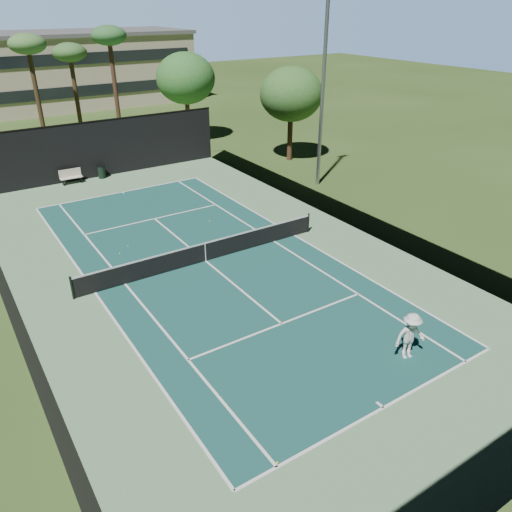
# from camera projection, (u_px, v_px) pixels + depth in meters

# --- Properties ---
(ground) EXTENTS (160.00, 160.00, 0.00)m
(ground) POSITION_uv_depth(u_px,v_px,m) (206.00, 261.00, 24.56)
(ground) COLOR #304B1C
(ground) RESTS_ON ground
(apron_slab) EXTENTS (18.00, 32.00, 0.01)m
(apron_slab) POSITION_uv_depth(u_px,v_px,m) (206.00, 261.00, 24.56)
(apron_slab) COLOR #648E63
(apron_slab) RESTS_ON ground
(court_surface) EXTENTS (10.97, 23.77, 0.01)m
(court_surface) POSITION_uv_depth(u_px,v_px,m) (206.00, 261.00, 24.55)
(court_surface) COLOR #174B46
(court_surface) RESTS_ON ground
(court_lines) EXTENTS (11.07, 23.87, 0.01)m
(court_lines) POSITION_uv_depth(u_px,v_px,m) (206.00, 261.00, 24.55)
(court_lines) COLOR white
(court_lines) RESTS_ON ground
(tennis_net) EXTENTS (12.90, 0.10, 1.10)m
(tennis_net) POSITION_uv_depth(u_px,v_px,m) (205.00, 251.00, 24.31)
(tennis_net) COLOR black
(tennis_net) RESTS_ON ground
(fence) EXTENTS (18.04, 32.05, 4.03)m
(fence) POSITION_uv_depth(u_px,v_px,m) (203.00, 223.00, 23.69)
(fence) COLOR black
(fence) RESTS_ON ground
(player) EXTENTS (1.32, 0.96, 1.82)m
(player) POSITION_uv_depth(u_px,v_px,m) (410.00, 336.00, 17.56)
(player) COLOR silver
(player) RESTS_ON ground
(tennis_ball_a) EXTENTS (0.07, 0.07, 0.07)m
(tennis_ball_a) POSITION_uv_depth(u_px,v_px,m) (277.00, 463.00, 13.81)
(tennis_ball_a) COLOR #D3F337
(tennis_ball_a) RESTS_ON ground
(tennis_ball_b) EXTENTS (0.06, 0.06, 0.06)m
(tennis_ball_b) POSITION_uv_depth(u_px,v_px,m) (128.00, 246.00, 26.05)
(tennis_ball_b) COLOR #D1DE32
(tennis_ball_b) RESTS_ON ground
(tennis_ball_c) EXTENTS (0.07, 0.07, 0.07)m
(tennis_ball_c) POSITION_uv_depth(u_px,v_px,m) (210.00, 221.00, 28.97)
(tennis_ball_c) COLOR #D1ED35
(tennis_ball_c) RESTS_ON ground
(tennis_ball_d) EXTENTS (0.07, 0.07, 0.07)m
(tennis_ball_d) POSITION_uv_depth(u_px,v_px,m) (120.00, 253.00, 25.25)
(tennis_ball_d) COLOR #D9F337
(tennis_ball_d) RESTS_ON ground
(park_bench) EXTENTS (1.50, 0.45, 1.02)m
(park_bench) POSITION_uv_depth(u_px,v_px,m) (71.00, 176.00, 34.77)
(park_bench) COLOR beige
(park_bench) RESTS_ON ground
(trash_bin) EXTENTS (0.56, 0.56, 0.95)m
(trash_bin) POSITION_uv_depth(u_px,v_px,m) (102.00, 172.00, 35.88)
(trash_bin) COLOR black
(trash_bin) RESTS_ON ground
(palm_a) EXTENTS (2.80, 2.80, 9.32)m
(palm_a) POSITION_uv_depth(u_px,v_px,m) (28.00, 49.00, 37.74)
(palm_a) COLOR #43311C
(palm_a) RESTS_ON ground
(palm_b) EXTENTS (2.80, 2.80, 8.42)m
(palm_b) POSITION_uv_depth(u_px,v_px,m) (70.00, 56.00, 41.31)
(palm_b) COLOR #43301D
(palm_b) RESTS_ON ground
(palm_c) EXTENTS (2.80, 2.80, 9.77)m
(palm_c) POSITION_uv_depth(u_px,v_px,m) (109.00, 41.00, 39.72)
(palm_c) COLOR #4B2F20
(palm_c) RESTS_ON ground
(decid_tree_a) EXTENTS (5.12, 5.12, 7.62)m
(decid_tree_a) POSITION_uv_depth(u_px,v_px,m) (186.00, 78.00, 43.35)
(decid_tree_a) COLOR #48331F
(decid_tree_a) RESTS_ON ground
(decid_tree_b) EXTENTS (4.80, 4.80, 7.14)m
(decid_tree_b) POSITION_uv_depth(u_px,v_px,m) (291.00, 94.00, 38.00)
(decid_tree_b) COLOR #4D3121
(decid_tree_b) RESTS_ON ground
(campus_building) EXTENTS (40.50, 12.50, 8.30)m
(campus_building) POSITION_uv_depth(u_px,v_px,m) (14.00, 72.00, 56.91)
(campus_building) COLOR #C0B295
(campus_building) RESTS_ON ground
(light_pole) EXTENTS (0.90, 0.25, 12.22)m
(light_pole) POSITION_uv_depth(u_px,v_px,m) (323.00, 88.00, 31.92)
(light_pole) COLOR #919499
(light_pole) RESTS_ON ground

